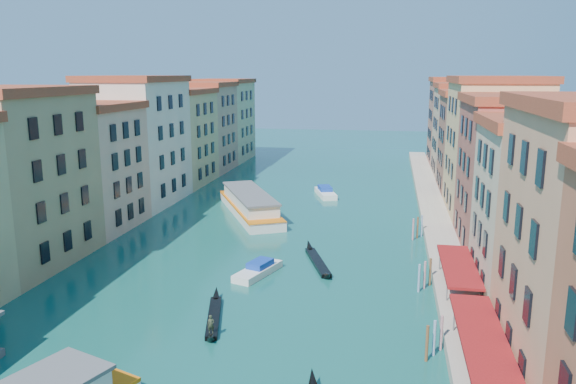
# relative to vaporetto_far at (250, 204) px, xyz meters

# --- Properties ---
(left_bank_palazzos) EXTENTS (12.80, 128.40, 21.00)m
(left_bank_palazzos) POSITION_rel_vaporetto_far_xyz_m (-20.07, -2.09, 8.17)
(left_bank_palazzos) COLOR beige
(left_bank_palazzos) RESTS_ON ground
(right_bank_palazzos) EXTENTS (12.80, 128.40, 21.00)m
(right_bank_palazzos) POSITION_rel_vaporetto_far_xyz_m (35.93, -1.77, 8.21)
(right_bank_palazzos) COLOR #AE5638
(right_bank_palazzos) RESTS_ON ground
(quay) EXTENTS (4.00, 140.00, 1.00)m
(quay) POSITION_rel_vaporetto_far_xyz_m (27.93, -1.77, -1.04)
(quay) COLOR #A89988
(quay) RESTS_ON ground
(restaurant_awnings) EXTENTS (3.20, 44.55, 3.12)m
(restaurant_awnings) POSITION_rel_vaporetto_far_xyz_m (28.12, -43.77, 1.45)
(restaurant_awnings) COLOR maroon
(restaurant_awnings) RESTS_ON ground
(mooring_poles_right) EXTENTS (1.44, 54.24, 3.20)m
(mooring_poles_right) POSITION_rel_vaporetto_far_xyz_m (25.03, -37.97, -0.24)
(mooring_poles_right) COLOR brown
(mooring_poles_right) RESTS_ON ground
(vaporetto_far) EXTENTS (15.14, 22.85, 3.42)m
(vaporetto_far) POSITION_rel_vaporetto_far_xyz_m (0.00, 0.00, 0.00)
(vaporetto_far) COLOR silver
(vaporetto_far) RESTS_ON ground
(gondola_fore) EXTENTS (3.57, 10.76, 2.18)m
(gondola_fore) POSITION_rel_vaporetto_far_xyz_m (6.30, -37.64, -1.17)
(gondola_fore) COLOR black
(gondola_fore) RESTS_ON ground
(gondola_far) EXTENTS (4.96, 11.87, 1.74)m
(gondola_far) POSITION_rel_vaporetto_far_xyz_m (13.37, -21.13, -1.18)
(gondola_far) COLOR black
(gondola_far) RESTS_ON ground
(motorboat_mid) EXTENTS (4.34, 7.30, 1.44)m
(motorboat_mid) POSITION_rel_vaporetto_far_xyz_m (7.56, -25.89, -0.98)
(motorboat_mid) COLOR silver
(motorboat_mid) RESTS_ON ground
(motorboat_far) EXTENTS (4.92, 8.44, 1.67)m
(motorboat_far) POSITION_rel_vaporetto_far_xyz_m (10.01, 15.07, -0.89)
(motorboat_far) COLOR white
(motorboat_far) RESTS_ON ground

